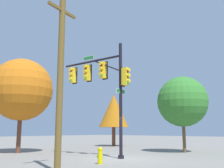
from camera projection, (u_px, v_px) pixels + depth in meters
ground_plane at (121, 159)px, 16.07m from camera, size 120.00×120.00×0.00m
signal_pole_assembly at (102, 79)px, 17.81m from camera, size 5.63×1.16×7.17m
utility_pole at (60, 77)px, 11.52m from camera, size 0.51×1.78×7.56m
fire_hydrant at (100, 156)px, 13.56m from camera, size 0.33×0.24×0.83m
tree_near at (182, 102)px, 21.14m from camera, size 3.94×3.94×5.87m
tree_mid at (22, 90)px, 20.86m from camera, size 4.80×4.80×7.19m
tree_far at (114, 111)px, 29.35m from camera, size 3.18×3.18×5.54m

